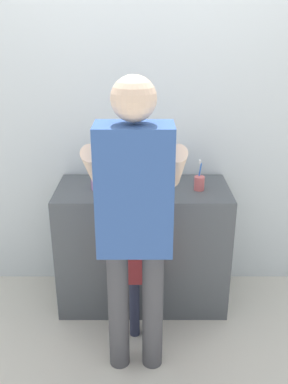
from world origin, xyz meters
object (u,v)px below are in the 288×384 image
(soap_bottle, at_px, (96,180))
(adult_parent, at_px, (136,208))
(child_toddler, at_px, (144,261))
(toothbrush_cup, at_px, (200,183))

(soap_bottle, height_order, adult_parent, adult_parent)
(child_toddler, distance_m, adult_parent, 0.53)
(toothbrush_cup, relative_size, child_toddler, 0.22)
(child_toddler, bearing_deg, toothbrush_cup, 44.00)
(soap_bottle, distance_m, adult_parent, 0.68)
(soap_bottle, relative_size, adult_parent, 0.10)
(toothbrush_cup, xyz_separation_m, soap_bottle, (-0.70, 0.01, 0.02))
(toothbrush_cup, xyz_separation_m, child_toddler, (-0.38, -0.37, -0.38))
(toothbrush_cup, distance_m, adult_parent, 0.75)
(soap_bottle, bearing_deg, adult_parent, -65.72)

